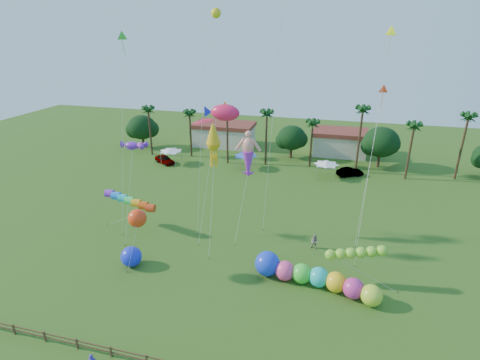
% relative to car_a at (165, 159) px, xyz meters
% --- Properties ---
extents(ground, '(160.00, 160.00, 0.00)m').
position_rel_car_a_xyz_m(ground, '(21.30, -35.85, -0.77)').
color(ground, '#285116').
rests_on(ground, ground).
extents(tree_line, '(69.46, 8.91, 11.00)m').
position_rel_car_a_xyz_m(tree_line, '(24.86, 8.15, 3.51)').
color(tree_line, '#3A2819').
rests_on(tree_line, ground).
extents(buildings_row, '(35.00, 7.00, 4.00)m').
position_rel_car_a_xyz_m(buildings_row, '(18.21, 14.15, 1.23)').
color(buildings_row, beige).
rests_on(buildings_row, ground).
extents(tent_row, '(31.00, 4.00, 0.60)m').
position_rel_car_a_xyz_m(tent_row, '(15.30, 0.49, 1.98)').
color(tent_row, white).
rests_on(tent_row, ground).
extents(car_a, '(4.80, 3.88, 1.54)m').
position_rel_car_a_xyz_m(car_a, '(0.00, 0.00, 0.00)').
color(car_a, '#4C4C54').
rests_on(car_a, ground).
extents(car_b, '(4.65, 3.45, 1.46)m').
position_rel_car_a_xyz_m(car_b, '(33.30, 2.04, -0.04)').
color(car_b, '#4C4C54').
rests_on(car_b, ground).
extents(spectator_b, '(1.07, 0.94, 1.86)m').
position_rel_car_a_xyz_m(spectator_b, '(29.18, -22.54, 0.16)').
color(spectator_b, gray).
rests_on(spectator_b, ground).
extents(caterpillar_inflatable, '(12.47, 4.54, 2.55)m').
position_rel_car_a_xyz_m(caterpillar_inflatable, '(29.30, -29.26, 0.30)').
color(caterpillar_inflatable, '#FF438C').
rests_on(caterpillar_inflatable, ground).
extents(blue_ball, '(2.18, 2.18, 2.18)m').
position_rel_car_a_xyz_m(blue_ball, '(10.71, -30.69, 0.32)').
color(blue_ball, '#1B2CF8').
rests_on(blue_ball, ground).
extents(rainbow_tube, '(8.48, 1.94, 3.95)m').
position_rel_car_a_xyz_m(rainbow_tube, '(7.93, -24.01, 2.68)').
color(rainbow_tube, red).
rests_on(rainbow_tube, ground).
extents(green_worm, '(9.43, 1.50, 3.82)m').
position_rel_car_a_xyz_m(green_worm, '(30.94, -28.30, 2.42)').
color(green_worm, '#7DCC2D').
rests_on(green_worm, ground).
extents(orange_ball_kite, '(2.59, 2.11, 7.10)m').
position_rel_car_a_xyz_m(orange_ball_kite, '(12.35, -31.31, 5.42)').
color(orange_ball_kite, '#FF3B14').
rests_on(orange_ball_kite, ground).
extents(merman_kite, '(2.40, 4.53, 12.33)m').
position_rel_car_a_xyz_m(merman_kite, '(20.87, -20.52, 8.93)').
color(merman_kite, '#ED9286').
rests_on(merman_kite, ground).
extents(fish_kite, '(5.24, 6.30, 15.63)m').
position_rel_car_a_xyz_m(fish_kite, '(18.03, -20.01, 13.80)').
color(fish_kite, '#FD1C52').
rests_on(fish_kite, ground).
extents(squid_kite, '(1.79, 3.96, 14.35)m').
position_rel_car_a_xyz_m(squid_kite, '(18.05, -24.42, 11.38)').
color(squid_kite, '#E9A913').
rests_on(squid_kite, ground).
extents(lobster_kite, '(3.66, 5.81, 11.44)m').
position_rel_car_a_xyz_m(lobster_kite, '(7.60, -23.03, 10.04)').
color(lobster_kite, purple).
rests_on(lobster_kite, ground).
extents(delta_kite_red, '(1.63, 3.25, 17.99)m').
position_rel_car_a_xyz_m(delta_kite_red, '(34.69, -17.91, 16.31)').
color(delta_kite_red, red).
rests_on(delta_kite_red, ground).
extents(delta_kite_yellow, '(1.40, 4.12, 23.70)m').
position_rel_car_a_xyz_m(delta_kite_yellow, '(34.28, -21.30, 21.84)').
color(delta_kite_yellow, '#EBFF1A').
rests_on(delta_kite_yellow, ground).
extents(delta_kite_green, '(1.29, 4.30, 23.19)m').
position_rel_car_a_xyz_m(delta_kite_green, '(6.98, -21.60, 21.37)').
color(delta_kite_green, green).
rests_on(delta_kite_green, ground).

